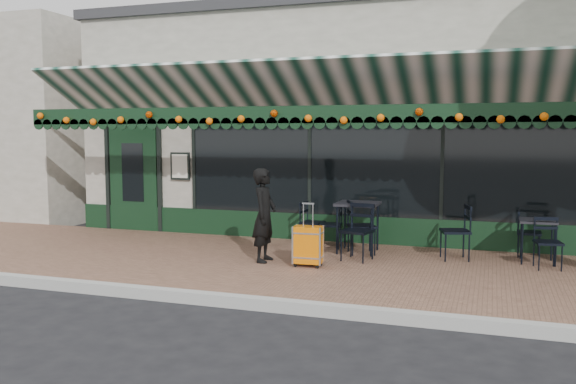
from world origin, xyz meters
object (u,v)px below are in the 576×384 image
(chair_a_left, at_px, (455,232))
(chair_b_left, at_px, (331,225))
(woman, at_px, (264,215))
(cafe_table_b, at_px, (358,207))
(cafe_table_a, at_px, (538,224))
(chair_b_right, at_px, (362,227))
(chair_a_front, at_px, (548,243))
(chair_a_right, at_px, (529,233))
(chair_solo, at_px, (312,223))
(suitcase, at_px, (308,246))
(chair_b_front, at_px, (357,232))

(chair_a_left, bearing_deg, chair_b_left, -115.39)
(woman, distance_m, cafe_table_b, 1.72)
(cafe_table_a, height_order, cafe_table_b, cafe_table_b)
(chair_b_left, relative_size, chair_b_right, 0.88)
(chair_a_front, height_order, chair_b_right, chair_b_right)
(cafe_table_b, height_order, chair_a_right, cafe_table_b)
(chair_a_left, bearing_deg, chair_solo, -117.71)
(cafe_table_b, distance_m, chair_a_right, 2.80)
(chair_a_front, height_order, chair_b_left, chair_b_left)
(chair_a_left, height_order, chair_b_left, chair_a_left)
(woman, distance_m, chair_b_right, 1.74)
(chair_a_left, relative_size, chair_solo, 1.13)
(chair_a_left, bearing_deg, woman, -84.91)
(suitcase, relative_size, chair_a_right, 1.24)
(chair_a_front, height_order, chair_solo, chair_solo)
(chair_a_front, bearing_deg, cafe_table_b, 163.29)
(chair_b_front, xyz_separation_m, chair_solo, (-1.05, 1.07, -0.06))
(chair_b_right, bearing_deg, chair_b_left, 37.02)
(cafe_table_a, bearing_deg, chair_b_right, -176.39)
(woman, distance_m, chair_b_left, 1.64)
(chair_a_right, bearing_deg, chair_b_left, 95.88)
(cafe_table_b, relative_size, chair_b_right, 0.94)
(suitcase, height_order, chair_a_front, suitcase)
(woman, xyz_separation_m, cafe_table_b, (1.23, 1.20, 0.03))
(chair_b_front, relative_size, chair_solo, 1.16)
(chair_a_right, distance_m, chair_b_front, 2.85)
(chair_b_left, bearing_deg, cafe_table_b, 57.96)
(suitcase, relative_size, chair_b_front, 1.05)
(cafe_table_a, relative_size, cafe_table_b, 0.79)
(chair_b_right, xyz_separation_m, chair_solo, (-1.00, 0.51, -0.06))
(chair_a_front, xyz_separation_m, chair_solo, (-3.86, 0.76, 0.01))
(chair_a_right, bearing_deg, chair_a_front, -164.54)
(chair_b_right, distance_m, chair_b_front, 0.56)
(chair_a_right, xyz_separation_m, chair_a_front, (0.22, -0.86, 0.00))
(chair_a_right, height_order, chair_solo, chair_solo)
(cafe_table_a, distance_m, chair_b_right, 2.75)
(chair_a_front, bearing_deg, chair_a_left, 159.90)
(cafe_table_b, bearing_deg, chair_a_left, -3.81)
(suitcase, bearing_deg, chair_a_front, 13.26)
(cafe_table_b, relative_size, chair_a_left, 0.95)
(woman, bearing_deg, cafe_table_b, -47.71)
(chair_b_front, bearing_deg, chair_a_right, 35.93)
(suitcase, relative_size, cafe_table_a, 1.43)
(cafe_table_b, relative_size, chair_a_right, 1.10)
(chair_b_left, xyz_separation_m, chair_b_front, (0.67, -0.90, 0.06))
(cafe_table_a, relative_size, chair_a_right, 0.87)
(chair_a_left, distance_m, chair_a_front, 1.37)
(cafe_table_a, xyz_separation_m, chair_b_front, (-2.70, -0.73, -0.15))
(chair_a_left, height_order, chair_b_front, chair_b_front)
(chair_a_front, bearing_deg, chair_solo, 158.85)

